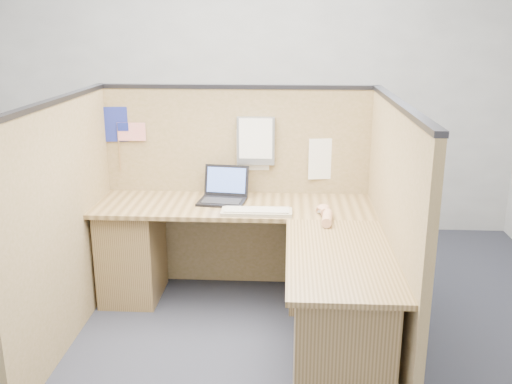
# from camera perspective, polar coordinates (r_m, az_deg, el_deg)

# --- Properties ---
(floor) EXTENTS (5.00, 5.00, 0.00)m
(floor) POSITION_cam_1_polar(r_m,az_deg,el_deg) (3.71, -3.15, -15.29)
(floor) COLOR #21242F
(floor) RESTS_ON ground
(wall_back) EXTENTS (5.00, 0.00, 5.00)m
(wall_back) POSITION_cam_1_polar(r_m,az_deg,el_deg) (5.42, -0.72, 10.66)
(wall_back) COLOR gray
(wall_back) RESTS_ON floor
(wall_front) EXTENTS (5.00, 0.00, 5.00)m
(wall_front) POSITION_cam_1_polar(r_m,az_deg,el_deg) (1.10, -17.72, -14.27)
(wall_front) COLOR gray
(wall_front) RESTS_ON floor
(cubicle_partitions) EXTENTS (2.06, 1.83, 1.53)m
(cubicle_partitions) POSITION_cam_1_polar(r_m,az_deg,el_deg) (3.77, -2.62, -1.83)
(cubicle_partitions) COLOR olive
(cubicle_partitions) RESTS_ON floor
(l_desk) EXTENTS (1.95, 1.75, 0.73)m
(l_desk) POSITION_cam_1_polar(r_m,az_deg,el_deg) (3.76, 0.06, -8.00)
(l_desk) COLOR brown
(l_desk) RESTS_ON floor
(laptop) EXTENTS (0.35, 0.35, 0.23)m
(laptop) POSITION_cam_1_polar(r_m,az_deg,el_deg) (4.09, -3.33, -0.04)
(laptop) COLOR black
(laptop) RESTS_ON l_desk
(keyboard) EXTENTS (0.47, 0.16, 0.03)m
(keyboard) POSITION_cam_1_polar(r_m,az_deg,el_deg) (3.80, 0.05, -1.97)
(keyboard) COLOR gray
(keyboard) RESTS_ON l_desk
(mouse) EXTENTS (0.10, 0.06, 0.04)m
(mouse) POSITION_cam_1_polar(r_m,az_deg,el_deg) (3.83, 6.76, -1.89)
(mouse) COLOR #B7B7BC
(mouse) RESTS_ON l_desk
(hand_forearm) EXTENTS (0.10, 0.34, 0.07)m
(hand_forearm) POSITION_cam_1_polar(r_m,az_deg,el_deg) (3.71, 7.01, -2.29)
(hand_forearm) COLOR tan
(hand_forearm) RESTS_ON l_desk
(blue_poster) EXTENTS (0.19, 0.02, 0.26)m
(blue_poster) POSITION_cam_1_polar(r_m,az_deg,el_deg) (4.34, -13.66, 6.59)
(blue_poster) COLOR navy
(blue_poster) RESTS_ON cubicle_partitions
(american_flag) EXTENTS (0.21, 0.01, 0.36)m
(american_flag) POSITION_cam_1_polar(r_m,az_deg,el_deg) (4.32, -12.64, 5.73)
(american_flag) COLOR olive
(american_flag) RESTS_ON cubicle_partitions
(file_holder) EXTENTS (0.27, 0.05, 0.35)m
(file_holder) POSITION_cam_1_polar(r_m,az_deg,el_deg) (4.16, -0.02, 5.15)
(file_holder) COLOR slate
(file_holder) RESTS_ON cubicle_partitions
(paper_left) EXTENTS (0.24, 0.02, 0.30)m
(paper_left) POSITION_cam_1_polar(r_m,az_deg,el_deg) (4.20, -0.31, 4.23)
(paper_left) COLOR white
(paper_left) RESTS_ON cubicle_partitions
(paper_right) EXTENTS (0.24, 0.04, 0.30)m
(paper_right) POSITION_cam_1_polar(r_m,az_deg,el_deg) (4.22, 6.89, 3.30)
(paper_right) COLOR white
(paper_right) RESTS_ON cubicle_partitions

